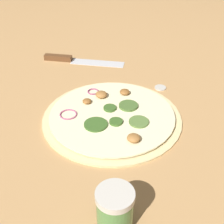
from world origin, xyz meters
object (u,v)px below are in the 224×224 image
object	(u,v)px
knife	(72,60)
spice_jar	(115,209)
pizza	(112,116)
loose_cap	(160,87)

from	to	relation	value
knife	spice_jar	size ratio (longest dim) A/B	2.79
pizza	knife	bearing A→B (deg)	74.98
pizza	loose_cap	size ratio (longest dim) A/B	10.51
knife	spice_jar	world-z (taller)	spice_jar
pizza	spice_jar	bearing A→B (deg)	-126.73
loose_cap	pizza	bearing A→B (deg)	-171.20
pizza	knife	distance (m)	0.35
knife	loose_cap	bearing A→B (deg)	-23.20
knife	loose_cap	world-z (taller)	knife
knife	spice_jar	bearing A→B (deg)	-67.97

